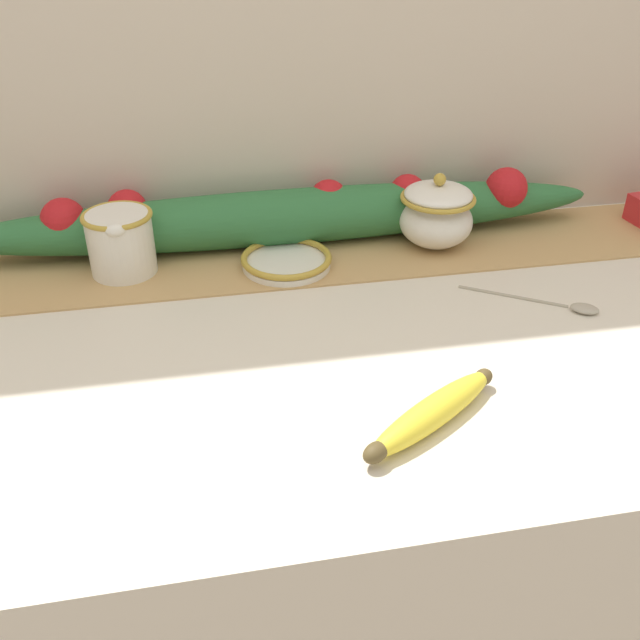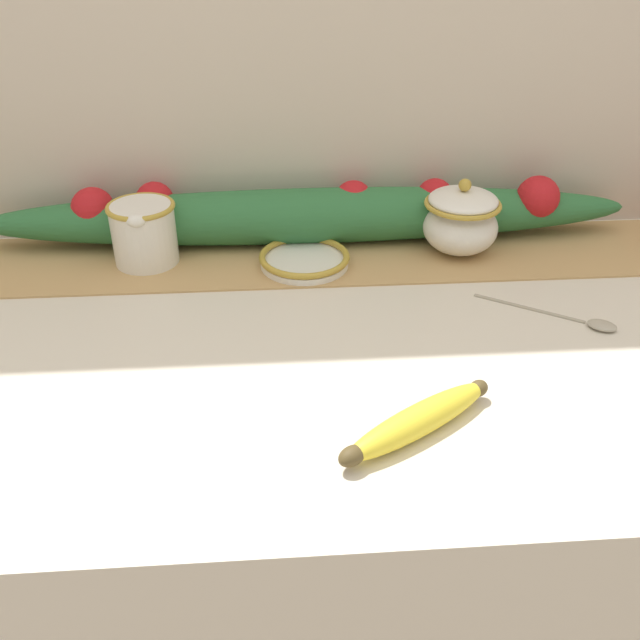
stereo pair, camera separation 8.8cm
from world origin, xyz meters
TOP-DOWN VIEW (x-y plane):
  - countertop at (0.00, 0.00)m, footprint 1.59×0.70m
  - back_wall at (0.00, 0.37)m, footprint 2.39×0.04m
  - table_runner at (0.00, 0.24)m, footprint 1.46×0.20m
  - cream_pitcher at (-0.26, 0.24)m, footprint 0.10×0.12m
  - sugar_bowl at (0.24, 0.24)m, footprint 0.12×0.12m
  - small_dish at (-0.01, 0.21)m, footprint 0.14×0.14m
  - banana at (0.09, -0.19)m, footprint 0.19×0.14m
  - spoon at (0.37, 0.01)m, footprint 0.17×0.12m
  - poinsettia_garland at (0.00, 0.30)m, footprint 1.06×0.10m

SIDE VIEW (x-z plane):
  - countertop at x=0.00m, z-range 0.00..0.92m
  - table_runner at x=0.00m, z-range 0.92..0.92m
  - spoon at x=0.37m, z-range 0.92..0.93m
  - small_dish at x=-0.01m, z-range 0.92..0.94m
  - banana at x=0.09m, z-range 0.92..0.95m
  - poinsettia_garland at x=0.00m, z-range 0.92..1.02m
  - cream_pitcher at x=-0.26m, z-range 0.92..1.02m
  - sugar_bowl at x=0.24m, z-range 0.91..1.04m
  - back_wall at x=0.00m, z-range 0.00..2.40m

